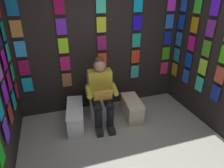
% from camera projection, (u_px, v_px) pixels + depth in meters
% --- Properties ---
extents(display_wall_back, '(3.24, 0.14, 2.33)m').
position_uv_depth(display_wall_back, '(101.00, 49.00, 3.74)').
color(display_wall_back, black).
rests_on(display_wall_back, ground).
extents(display_wall_left, '(0.14, 1.88, 2.33)m').
position_uv_depth(display_wall_left, '(209.00, 56.00, 3.34)').
color(display_wall_left, black).
rests_on(display_wall_left, ground).
extents(toilet, '(0.42, 0.57, 0.77)m').
position_uv_depth(toilet, '(99.00, 99.00, 3.71)').
color(toilet, white).
rests_on(toilet, ground).
extents(person_reading, '(0.55, 0.71, 1.19)m').
position_uv_depth(person_reading, '(101.00, 92.00, 3.39)').
color(person_reading, gold).
rests_on(person_reading, ground).
extents(comic_longbox_near, '(0.38, 0.80, 0.38)m').
position_uv_depth(comic_longbox_near, '(75.00, 116.00, 3.46)').
color(comic_longbox_near, silver).
rests_on(comic_longbox_near, ground).
extents(comic_longbox_far, '(0.35, 0.66, 0.37)m').
position_uv_depth(comic_longbox_far, '(132.00, 108.00, 3.69)').
color(comic_longbox_far, beige).
rests_on(comic_longbox_far, ground).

